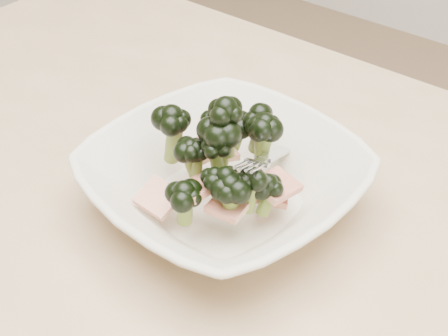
# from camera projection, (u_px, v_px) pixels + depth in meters

# --- Properties ---
(dining_table) EXTENTS (1.20, 0.80, 0.75)m
(dining_table) POSITION_uv_depth(u_px,v_px,m) (209.00, 294.00, 0.68)
(dining_table) COLOR tan
(dining_table) RESTS_ON ground
(broccoli_dish) EXTENTS (0.29, 0.29, 0.14)m
(broccoli_dish) POSITION_uv_depth(u_px,v_px,m) (225.00, 176.00, 0.62)
(broccoli_dish) COLOR beige
(broccoli_dish) RESTS_ON dining_table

